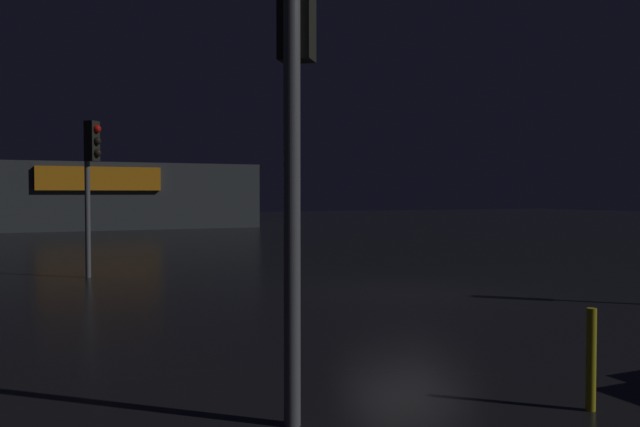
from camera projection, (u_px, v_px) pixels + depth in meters
ground_plane at (406, 293)px, 14.35m from camera, size 120.00×120.00×0.00m
store_building at (94, 196)px, 41.00m from camera, size 19.62×7.29×4.03m
traffic_signal_opposite at (295, 108)px, 6.16m from camera, size 0.41×0.43×4.37m
traffic_signal_cross_left at (91, 165)px, 16.82m from camera, size 0.42×0.42×4.06m
bollard_kerb_a at (591, 359)px, 6.57m from camera, size 0.10×0.10×1.04m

